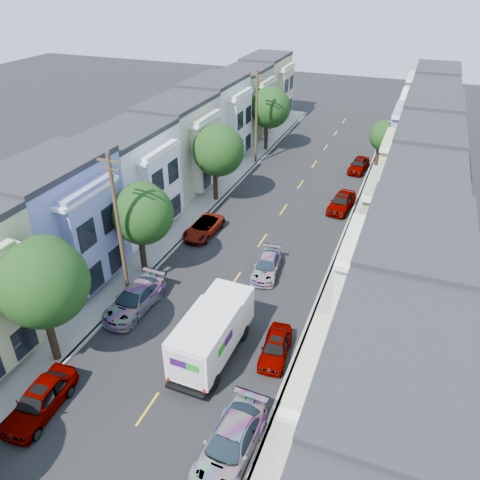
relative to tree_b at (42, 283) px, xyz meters
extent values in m
plane|color=black|center=(6.30, 4.84, -5.45)|extent=(160.00, 160.00, 0.00)
cube|color=black|center=(6.30, 19.84, -5.44)|extent=(12.00, 70.00, 0.02)
cube|color=gray|center=(0.25, 19.84, -5.37)|extent=(0.30, 70.00, 0.15)
cube|color=gray|center=(12.35, 19.84, -5.37)|extent=(0.30, 70.00, 0.15)
cube|color=gray|center=(-1.05, 19.84, -5.37)|extent=(2.60, 70.00, 0.15)
cube|color=gray|center=(13.65, 19.84, -5.37)|extent=(2.60, 70.00, 0.15)
cube|color=gold|center=(6.30, 19.84, -5.45)|extent=(0.12, 70.00, 0.01)
cube|color=gray|center=(-4.85, 19.84, -5.45)|extent=(5.00, 70.00, 8.50)
cube|color=gray|center=(17.45, 19.84, -5.45)|extent=(5.00, 70.00, 8.50)
cylinder|color=black|center=(-0.30, 0.00, -3.53)|extent=(0.44, 0.44, 3.83)
sphere|color=#193A12|center=(0.00, 0.00, 0.03)|extent=(4.70, 4.70, 4.70)
cylinder|color=black|center=(-0.30, 9.49, -3.77)|extent=(0.44, 0.44, 3.36)
sphere|color=#193A12|center=(0.00, 9.49, -0.61)|extent=(4.22, 4.22, 4.22)
cylinder|color=black|center=(-0.30, 22.38, -3.75)|extent=(0.44, 0.44, 3.39)
sphere|color=#193A12|center=(0.00, 22.38, -0.41)|extent=(4.70, 4.70, 4.70)
cylinder|color=black|center=(-0.30, 37.31, -3.69)|extent=(0.44, 0.44, 3.52)
sphere|color=#193A12|center=(0.00, 37.31, -0.29)|extent=(4.70, 4.70, 4.70)
cylinder|color=black|center=(12.90, 35.75, -4.08)|extent=(0.44, 0.44, 2.73)
sphere|color=#193A12|center=(13.20, 35.75, -1.63)|extent=(3.10, 3.10, 3.10)
cylinder|color=#42301E|center=(0.00, 6.84, -0.45)|extent=(0.26, 0.26, 10.00)
cube|color=#42301E|center=(0.00, 6.84, 4.15)|extent=(1.60, 0.12, 0.12)
cylinder|color=#42301E|center=(0.00, 32.84, -0.45)|extent=(0.26, 0.26, 10.00)
cube|color=#42301E|center=(0.00, 32.84, 4.15)|extent=(1.60, 0.12, 0.12)
cube|color=silver|center=(7.85, 2.57, -3.52)|extent=(2.48, 4.44, 2.43)
cube|color=silver|center=(7.85, 5.82, -3.62)|extent=(2.48, 2.07, 2.23)
cube|color=black|center=(7.85, 3.50, -4.86)|extent=(2.28, 6.38, 0.25)
cube|color=#2D0A51|center=(7.49, 0.35, -3.23)|extent=(0.93, 0.04, 0.45)
cube|color=#198C1E|center=(8.32, 0.35, -3.23)|extent=(0.72, 0.04, 0.45)
cylinder|color=black|center=(6.74, 1.35, -4.98)|extent=(0.29, 0.93, 0.93)
cylinder|color=black|center=(8.97, 1.35, -4.98)|extent=(0.29, 0.93, 0.93)
cylinder|color=black|center=(6.74, 5.51, -4.98)|extent=(0.29, 0.93, 0.93)
cylinder|color=black|center=(8.97, 5.51, -4.98)|extent=(0.29, 0.93, 0.93)
imported|color=black|center=(8.10, 12.52, -4.82)|extent=(2.25, 4.36, 1.25)
imported|color=#070E41|center=(1.40, -3.18, -4.68)|extent=(2.16, 4.86, 1.54)
imported|color=#A1A6B3|center=(1.40, 5.56, -4.69)|extent=(2.31, 5.15, 1.52)
imported|color=#490814|center=(1.40, 16.03, -4.82)|extent=(2.27, 4.61, 1.26)
imported|color=#454545|center=(11.20, -1.98, -4.69)|extent=(2.35, 5.16, 1.52)
imported|color=silver|center=(11.20, 4.80, -4.81)|extent=(1.90, 4.09, 1.29)
imported|color=black|center=(11.20, 24.74, -4.68)|extent=(2.28, 4.91, 1.54)
imported|color=#09083F|center=(11.20, 34.62, -4.74)|extent=(2.07, 4.53, 1.42)
camera|label=1|loc=(16.51, -14.39, 14.10)|focal=35.00mm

